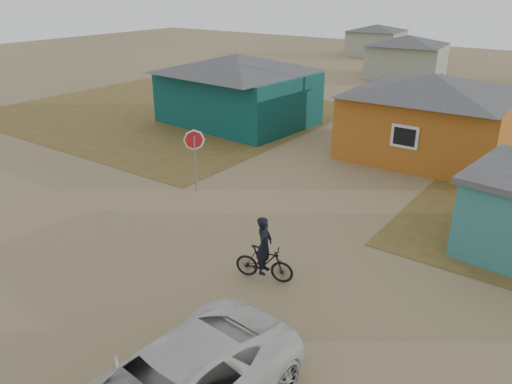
% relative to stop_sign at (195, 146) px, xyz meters
% --- Properties ---
extents(ground, '(120.00, 120.00, 0.00)m').
position_rel_stop_sign_xyz_m(ground, '(3.37, -4.21, -1.86)').
color(ground, '#8B7550').
extents(grass_nw, '(20.00, 18.00, 0.00)m').
position_rel_stop_sign_xyz_m(grass_nw, '(-10.63, 8.79, -1.85)').
color(grass_nw, brown).
rests_on(grass_nw, ground).
extents(house_teal, '(8.93, 7.08, 4.00)m').
position_rel_stop_sign_xyz_m(house_teal, '(-5.13, 9.29, 0.19)').
color(house_teal, '#0B3D3B').
rests_on(house_teal, ground).
extents(house_yellow, '(7.72, 6.76, 3.90)m').
position_rel_stop_sign_xyz_m(house_yellow, '(5.87, 9.79, 0.14)').
color(house_yellow, '#AF5E1A').
rests_on(house_yellow, ground).
extents(house_pale_west, '(7.04, 6.15, 3.60)m').
position_rel_stop_sign_xyz_m(house_pale_west, '(-2.63, 29.79, -0.00)').
color(house_pale_west, '#989F89').
rests_on(house_pale_west, ground).
extents(house_pale_north, '(6.28, 5.81, 3.40)m').
position_rel_stop_sign_xyz_m(house_pale_north, '(-10.63, 41.79, -0.11)').
color(house_pale_north, '#989F89').
rests_on(house_pale_north, ground).
extents(stop_sign, '(0.77, 0.37, 2.54)m').
position_rel_stop_sign_xyz_m(stop_sign, '(0.00, 0.00, 0.00)').
color(stop_sign, gray).
rests_on(stop_sign, ground).
extents(cyclist, '(1.76, 0.92, 1.92)m').
position_rel_stop_sign_xyz_m(cyclist, '(5.91, -3.68, -1.16)').
color(cyclist, black).
rests_on(cyclist, ground).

